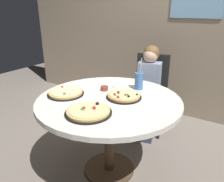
{
  "coord_description": "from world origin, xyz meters",
  "views": [
    {
      "loc": [
        0.94,
        -1.45,
        1.47
      ],
      "look_at": [
        0.0,
        0.05,
        0.8
      ],
      "focal_mm": 35.06,
      "sensor_mm": 36.0,
      "label": 1
    }
  ],
  "objects_px": {
    "pizza_veggie": "(124,96)",
    "soda_cup": "(139,81)",
    "chair_wooden": "(150,89)",
    "sauce_bowl": "(104,88)",
    "dining_table": "(109,108)",
    "pizza_cheese": "(88,111)",
    "plate_small": "(121,85)",
    "diner_child": "(147,97)",
    "pizza_pepperoni": "(66,93)"
  },
  "relations": [
    {
      "from": "dining_table",
      "to": "soda_cup",
      "type": "distance_m",
      "value": 0.4
    },
    {
      "from": "pizza_veggie",
      "to": "plate_small",
      "type": "distance_m",
      "value": 0.31
    },
    {
      "from": "plate_small",
      "to": "dining_table",
      "type": "bearing_deg",
      "value": -76.83
    },
    {
      "from": "dining_table",
      "to": "diner_child",
      "type": "bearing_deg",
      "value": 88.86
    },
    {
      "from": "pizza_cheese",
      "to": "dining_table",
      "type": "bearing_deg",
      "value": 95.56
    },
    {
      "from": "dining_table",
      "to": "sauce_bowl",
      "type": "distance_m",
      "value": 0.23
    },
    {
      "from": "diner_child",
      "to": "pizza_cheese",
      "type": "height_order",
      "value": "diner_child"
    },
    {
      "from": "dining_table",
      "to": "pizza_cheese",
      "type": "xyz_separation_m",
      "value": [
        0.03,
        -0.32,
        0.11
      ]
    },
    {
      "from": "chair_wooden",
      "to": "pizza_cheese",
      "type": "distance_m",
      "value": 1.33
    },
    {
      "from": "chair_wooden",
      "to": "soda_cup",
      "type": "bearing_deg",
      "value": -78.08
    },
    {
      "from": "diner_child",
      "to": "pizza_pepperoni",
      "type": "bearing_deg",
      "value": -112.44
    },
    {
      "from": "dining_table",
      "to": "pizza_cheese",
      "type": "bearing_deg",
      "value": -84.44
    },
    {
      "from": "soda_cup",
      "to": "plate_small",
      "type": "height_order",
      "value": "soda_cup"
    },
    {
      "from": "pizza_veggie",
      "to": "diner_child",
      "type": "bearing_deg",
      "value": 96.78
    },
    {
      "from": "pizza_pepperoni",
      "to": "soda_cup",
      "type": "relative_size",
      "value": 1.06
    },
    {
      "from": "chair_wooden",
      "to": "pizza_cheese",
      "type": "height_order",
      "value": "chair_wooden"
    },
    {
      "from": "dining_table",
      "to": "chair_wooden",
      "type": "distance_m",
      "value": 0.99
    },
    {
      "from": "chair_wooden",
      "to": "plate_small",
      "type": "height_order",
      "value": "chair_wooden"
    },
    {
      "from": "dining_table",
      "to": "pizza_cheese",
      "type": "height_order",
      "value": "pizza_cheese"
    },
    {
      "from": "pizza_veggie",
      "to": "pizza_cheese",
      "type": "distance_m",
      "value": 0.41
    },
    {
      "from": "soda_cup",
      "to": "sauce_bowl",
      "type": "xyz_separation_m",
      "value": [
        -0.26,
        -0.2,
        -0.06
      ]
    },
    {
      "from": "pizza_veggie",
      "to": "pizza_pepperoni",
      "type": "relative_size",
      "value": 0.94
    },
    {
      "from": "diner_child",
      "to": "pizza_veggie",
      "type": "bearing_deg",
      "value": -83.22
    },
    {
      "from": "chair_wooden",
      "to": "diner_child",
      "type": "xyz_separation_m",
      "value": [
        0.04,
        -0.18,
        -0.05
      ]
    },
    {
      "from": "pizza_veggie",
      "to": "pizza_cheese",
      "type": "xyz_separation_m",
      "value": [
        -0.07,
        -0.4,
        -0.0
      ]
    },
    {
      "from": "sauce_bowl",
      "to": "pizza_veggie",
      "type": "bearing_deg",
      "value": -14.01
    },
    {
      "from": "diner_child",
      "to": "soda_cup",
      "type": "distance_m",
      "value": 0.59
    },
    {
      "from": "plate_small",
      "to": "chair_wooden",
      "type": "bearing_deg",
      "value": 84.84
    },
    {
      "from": "diner_child",
      "to": "plate_small",
      "type": "height_order",
      "value": "diner_child"
    },
    {
      "from": "sauce_bowl",
      "to": "dining_table",
      "type": "bearing_deg",
      "value": -44.65
    },
    {
      "from": "pizza_cheese",
      "to": "plate_small",
      "type": "relative_size",
      "value": 1.93
    },
    {
      "from": "sauce_bowl",
      "to": "plate_small",
      "type": "bearing_deg",
      "value": 72.24
    },
    {
      "from": "diner_child",
      "to": "soda_cup",
      "type": "xyz_separation_m",
      "value": [
        0.1,
        -0.46,
        0.35
      ]
    },
    {
      "from": "pizza_cheese",
      "to": "plate_small",
      "type": "height_order",
      "value": "pizza_cheese"
    },
    {
      "from": "pizza_pepperoni",
      "to": "soda_cup",
      "type": "distance_m",
      "value": 0.68
    },
    {
      "from": "pizza_veggie",
      "to": "pizza_cheese",
      "type": "height_order",
      "value": "pizza_cheese"
    },
    {
      "from": "pizza_veggie",
      "to": "dining_table",
      "type": "bearing_deg",
      "value": -142.66
    },
    {
      "from": "chair_wooden",
      "to": "pizza_cheese",
      "type": "relative_size",
      "value": 2.73
    },
    {
      "from": "chair_wooden",
      "to": "plate_small",
      "type": "relative_size",
      "value": 5.28
    },
    {
      "from": "chair_wooden",
      "to": "sauce_bowl",
      "type": "bearing_deg",
      "value": -98.15
    },
    {
      "from": "chair_wooden",
      "to": "pizza_veggie",
      "type": "xyz_separation_m",
      "value": [
        0.12,
        -0.9,
        0.24
      ]
    },
    {
      "from": "chair_wooden",
      "to": "pizza_cheese",
      "type": "xyz_separation_m",
      "value": [
        0.05,
        -1.3,
        0.24
      ]
    },
    {
      "from": "chair_wooden",
      "to": "plate_small",
      "type": "bearing_deg",
      "value": -95.16
    },
    {
      "from": "pizza_cheese",
      "to": "sauce_bowl",
      "type": "distance_m",
      "value": 0.49
    },
    {
      "from": "sauce_bowl",
      "to": "plate_small",
      "type": "relative_size",
      "value": 0.39
    },
    {
      "from": "plate_small",
      "to": "pizza_veggie",
      "type": "bearing_deg",
      "value": -54.75
    },
    {
      "from": "plate_small",
      "to": "pizza_cheese",
      "type": "bearing_deg",
      "value": -80.53
    },
    {
      "from": "soda_cup",
      "to": "pizza_veggie",
      "type": "bearing_deg",
      "value": -93.04
    },
    {
      "from": "dining_table",
      "to": "sauce_bowl",
      "type": "relative_size",
      "value": 17.61
    },
    {
      "from": "pizza_veggie",
      "to": "soda_cup",
      "type": "bearing_deg",
      "value": 86.96
    }
  ]
}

